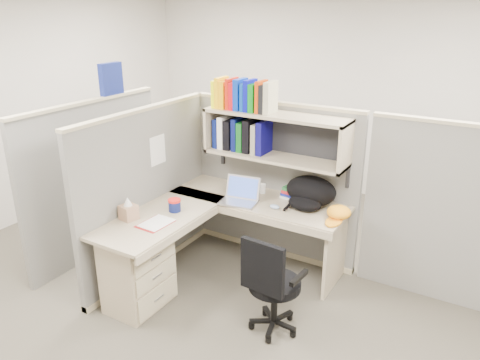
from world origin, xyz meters
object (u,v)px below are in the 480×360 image
Objects in this scene: desk at (171,252)px; task_chair at (272,299)px; backpack at (308,193)px; snack_canister at (175,205)px; laptop at (239,191)px.

desk is 1.01m from task_chair.
snack_canister is (-1.01, -0.70, -0.08)m from backpack.
laptop is 0.70× the size of backpack.
backpack is at bearing 13.69° from laptop.
backpack reaches higher than laptop.
laptop is 2.88× the size of snack_canister.
desk is at bearing -120.91° from backpack.
laptop is 0.61m from snack_canister.
backpack is 1.09m from task_chair.
backpack is 4.10× the size of snack_canister.
laptop is at bearing -144.10° from backpack.
desk is 1.98× the size of task_chair.
task_chair is (1.12, -0.22, -0.48)m from snack_canister.
backpack is at bearing 96.71° from task_chair.
snack_canister is at bearing -131.91° from backpack.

